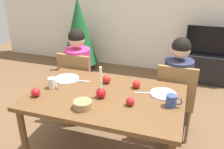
{
  "coord_description": "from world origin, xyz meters",
  "views": [
    {
      "loc": [
        0.66,
        -1.81,
        1.82
      ],
      "look_at": [
        0.0,
        0.2,
        0.87
      ],
      "focal_mm": 38.84,
      "sensor_mm": 36.0,
      "label": 1
    }
  ],
  "objects_px": {
    "chair_left": "(78,82)",
    "plate_right": "(163,94)",
    "plate_left": "(67,79)",
    "apple_by_left_plate": "(130,101)",
    "apple_far_edge": "(136,84)",
    "apple_near_candle": "(36,92)",
    "person_right_child": "(176,91)",
    "tv": "(211,41)",
    "apple_by_right_mug": "(107,79)",
    "chair_right": "(175,97)",
    "mug_left": "(53,83)",
    "bowl_walnuts": "(83,105)",
    "mug_right": "(172,101)",
    "person_left_child": "(79,77)",
    "christmas_tree": "(79,31)",
    "candle_centerpiece": "(101,91)",
    "dining_table": "(105,103)",
    "tv_stand": "(206,68)"
  },
  "relations": [
    {
      "from": "chair_left",
      "to": "chair_right",
      "type": "xyz_separation_m",
      "value": [
        1.17,
        0.0,
        0.0
      ]
    },
    {
      "from": "mug_right",
      "to": "apple_near_candle",
      "type": "relative_size",
      "value": 1.72
    },
    {
      "from": "apple_by_left_plate",
      "to": "apple_by_right_mug",
      "type": "height_order",
      "value": "apple_by_right_mug"
    },
    {
      "from": "person_left_child",
      "to": "apple_by_right_mug",
      "type": "bearing_deg",
      "value": -38.54
    },
    {
      "from": "person_right_child",
      "to": "tv",
      "type": "distance_m",
      "value": 1.72
    },
    {
      "from": "chair_right",
      "to": "person_left_child",
      "type": "bearing_deg",
      "value": 178.41
    },
    {
      "from": "christmas_tree",
      "to": "dining_table",
      "type": "bearing_deg",
      "value": -59.28
    },
    {
      "from": "chair_left",
      "to": "bowl_walnuts",
      "type": "distance_m",
      "value": 1.02
    },
    {
      "from": "dining_table",
      "to": "candle_centerpiece",
      "type": "relative_size",
      "value": 4.77
    },
    {
      "from": "chair_left",
      "to": "tv_stand",
      "type": "distance_m",
      "value": 2.33
    },
    {
      "from": "person_left_child",
      "to": "bowl_walnuts",
      "type": "height_order",
      "value": "person_left_child"
    },
    {
      "from": "plate_left",
      "to": "apple_near_candle",
      "type": "height_order",
      "value": "apple_near_candle"
    },
    {
      "from": "mug_left",
      "to": "apple_by_left_plate",
      "type": "bearing_deg",
      "value": -5.74
    },
    {
      "from": "person_right_child",
      "to": "mug_left",
      "type": "height_order",
      "value": "person_right_child"
    },
    {
      "from": "dining_table",
      "to": "tv_stand",
      "type": "distance_m",
      "value": 2.54
    },
    {
      "from": "apple_far_edge",
      "to": "apple_near_candle",
      "type": "bearing_deg",
      "value": -151.75
    },
    {
      "from": "chair_left",
      "to": "plate_right",
      "type": "relative_size",
      "value": 3.78
    },
    {
      "from": "apple_near_candle",
      "to": "dining_table",
      "type": "bearing_deg",
      "value": 20.15
    },
    {
      "from": "plate_left",
      "to": "bowl_walnuts",
      "type": "bearing_deg",
      "value": -49.49
    },
    {
      "from": "person_right_child",
      "to": "apple_by_right_mug",
      "type": "distance_m",
      "value": 0.81
    },
    {
      "from": "person_right_child",
      "to": "chair_right",
      "type": "bearing_deg",
      "value": -90.0
    },
    {
      "from": "plate_left",
      "to": "apple_by_left_plate",
      "type": "bearing_deg",
      "value": -21.46
    },
    {
      "from": "candle_centerpiece",
      "to": "bowl_walnuts",
      "type": "bearing_deg",
      "value": -111.1
    },
    {
      "from": "chair_right",
      "to": "mug_left",
      "type": "xyz_separation_m",
      "value": [
        -1.12,
        -0.63,
        0.29
      ]
    },
    {
      "from": "chair_left",
      "to": "plate_right",
      "type": "bearing_deg",
      "value": -21.74
    },
    {
      "from": "person_left_child",
      "to": "christmas_tree",
      "type": "bearing_deg",
      "value": 114.94
    },
    {
      "from": "bowl_walnuts",
      "to": "apple_by_left_plate",
      "type": "relative_size",
      "value": 2.08
    },
    {
      "from": "tv_stand",
      "to": "mug_right",
      "type": "bearing_deg",
      "value": -100.21
    },
    {
      "from": "dining_table",
      "to": "person_left_child",
      "type": "height_order",
      "value": "person_left_child"
    },
    {
      "from": "apple_near_candle",
      "to": "mug_right",
      "type": "bearing_deg",
      "value": 9.98
    },
    {
      "from": "apple_by_left_plate",
      "to": "chair_right",
      "type": "bearing_deg",
      "value": 64.6
    },
    {
      "from": "apple_by_left_plate",
      "to": "tv_stand",
      "type": "bearing_deg",
      "value": 72.8
    },
    {
      "from": "tv_stand",
      "to": "chair_left",
      "type": "bearing_deg",
      "value": -132.94
    },
    {
      "from": "apple_by_right_mug",
      "to": "person_left_child",
      "type": "bearing_deg",
      "value": 141.46
    },
    {
      "from": "mug_right",
      "to": "apple_by_left_plate",
      "type": "xyz_separation_m",
      "value": [
        -0.33,
        -0.09,
        -0.01
      ]
    },
    {
      "from": "person_right_child",
      "to": "apple_by_left_plate",
      "type": "distance_m",
      "value": 0.84
    },
    {
      "from": "tv_stand",
      "to": "bowl_walnuts",
      "type": "height_order",
      "value": "bowl_walnuts"
    },
    {
      "from": "chair_right",
      "to": "plate_left",
      "type": "xyz_separation_m",
      "value": [
        -1.09,
        -0.41,
        0.24
      ]
    },
    {
      "from": "mug_right",
      "to": "apple_by_left_plate",
      "type": "height_order",
      "value": "mug_right"
    },
    {
      "from": "bowl_walnuts",
      "to": "apple_far_edge",
      "type": "distance_m",
      "value": 0.59
    },
    {
      "from": "tv_stand",
      "to": "apple_near_candle",
      "type": "distance_m",
      "value": 3.02
    },
    {
      "from": "tv",
      "to": "candle_centerpiece",
      "type": "height_order",
      "value": "candle_centerpiece"
    },
    {
      "from": "chair_left",
      "to": "candle_centerpiece",
      "type": "height_order",
      "value": "candle_centerpiece"
    },
    {
      "from": "chair_left",
      "to": "apple_by_left_plate",
      "type": "distance_m",
      "value": 1.13
    },
    {
      "from": "mug_right",
      "to": "apple_by_right_mug",
      "type": "bearing_deg",
      "value": 159.39
    },
    {
      "from": "person_right_child",
      "to": "candle_centerpiece",
      "type": "bearing_deg",
      "value": -131.69
    },
    {
      "from": "apple_near_candle",
      "to": "apple_far_edge",
      "type": "distance_m",
      "value": 0.93
    },
    {
      "from": "tv_stand",
      "to": "christmas_tree",
      "type": "xyz_separation_m",
      "value": [
        -2.27,
        -0.17,
        0.49
      ]
    },
    {
      "from": "mug_left",
      "to": "bowl_walnuts",
      "type": "height_order",
      "value": "mug_left"
    },
    {
      "from": "tv",
      "to": "bowl_walnuts",
      "type": "bearing_deg",
      "value": -113.29
    }
  ]
}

